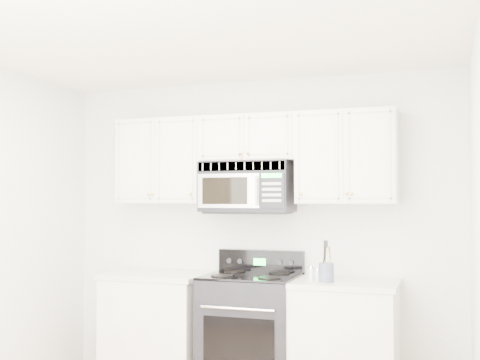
% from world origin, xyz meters
% --- Properties ---
extents(room, '(3.51, 3.51, 2.61)m').
position_xyz_m(room, '(0.00, 0.00, 1.30)').
color(room, '#8E6E4E').
rests_on(room, ground).
extents(base_cabinet_left, '(0.86, 0.65, 0.92)m').
position_xyz_m(base_cabinet_left, '(-0.80, 1.44, 0.43)').
color(base_cabinet_left, silver).
rests_on(base_cabinet_left, ground).
extents(base_cabinet_right, '(0.86, 0.65, 0.92)m').
position_xyz_m(base_cabinet_right, '(0.80, 1.44, 0.43)').
color(base_cabinet_right, silver).
rests_on(base_cabinet_right, ground).
extents(range, '(0.75, 0.68, 1.12)m').
position_xyz_m(range, '(0.05, 1.43, 0.48)').
color(range, black).
rests_on(range, ground).
extents(upper_cabinets, '(2.44, 0.37, 0.75)m').
position_xyz_m(upper_cabinets, '(-0.00, 1.58, 1.93)').
color(upper_cabinets, silver).
rests_on(upper_cabinets, ground).
extents(microwave, '(0.77, 0.43, 0.42)m').
position_xyz_m(microwave, '(-0.02, 1.55, 1.66)').
color(microwave, black).
rests_on(microwave, ground).
extents(utensil_crock, '(0.12, 0.12, 0.31)m').
position_xyz_m(utensil_crock, '(0.70, 1.31, 1.00)').
color(utensil_crock, '#4D5670').
rests_on(utensil_crock, base_cabinet_right).
extents(shaker_salt, '(0.05, 0.05, 0.11)m').
position_xyz_m(shaker_salt, '(0.56, 1.38, 0.98)').
color(shaker_salt, silver).
rests_on(shaker_salt, base_cabinet_right).
extents(shaker_pepper, '(0.04, 0.04, 0.10)m').
position_xyz_m(shaker_pepper, '(0.62, 1.37, 0.97)').
color(shaker_pepper, silver).
rests_on(shaker_pepper, base_cabinet_right).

